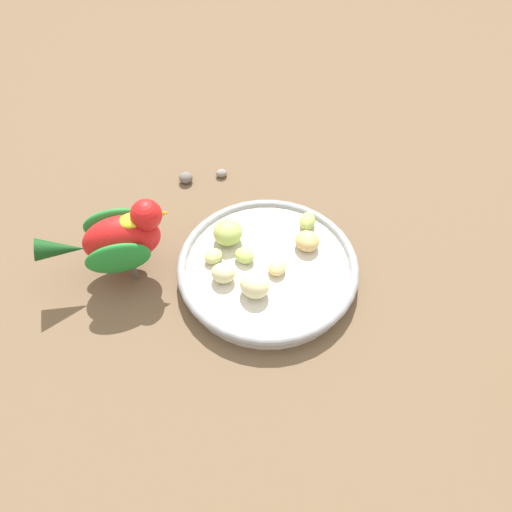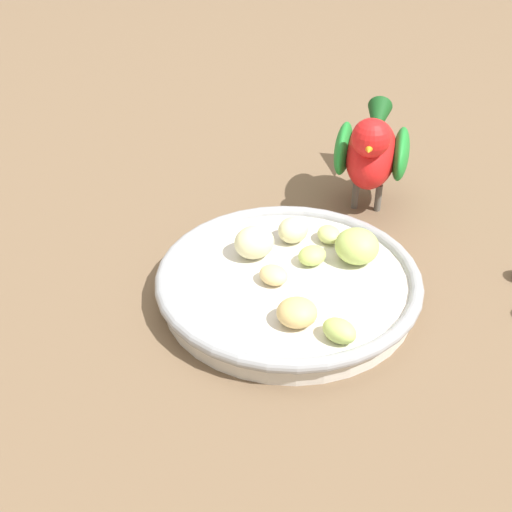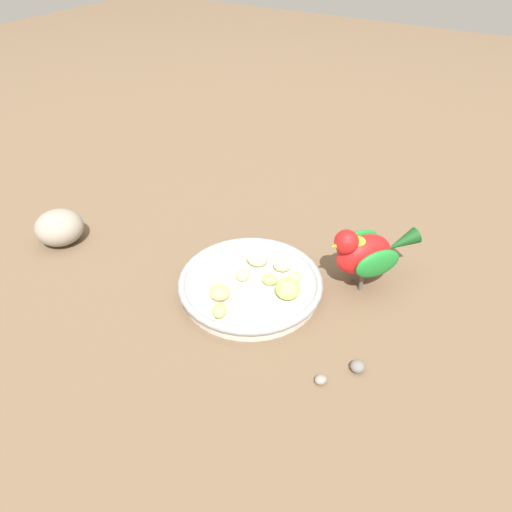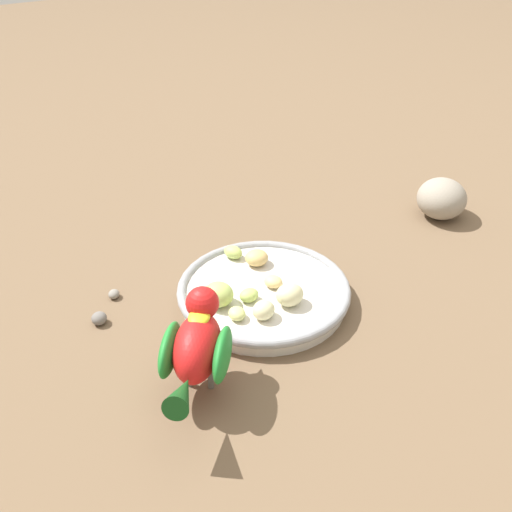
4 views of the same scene
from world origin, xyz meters
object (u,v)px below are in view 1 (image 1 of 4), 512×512
(apple_piece_0, at_px, (307,221))
(apple_piece_5, at_px, (227,233))
(apple_piece_3, at_px, (213,256))
(pebble_1, at_px, (186,178))
(apple_piece_2, at_px, (244,256))
(parrot, at_px, (119,238))
(apple_piece_1, at_px, (277,267))
(feeding_bowl, at_px, (269,267))
(apple_piece_4, at_px, (306,240))
(apple_piece_6, at_px, (223,273))
(pebble_0, at_px, (221,173))
(apple_piece_7, at_px, (255,285))

(apple_piece_0, xyz_separation_m, apple_piece_5, (0.09, -0.07, 0.01))
(apple_piece_3, relative_size, pebble_1, 1.20)
(apple_piece_5, bearing_deg, pebble_1, -113.97)
(apple_piece_0, height_order, pebble_1, apple_piece_0)
(apple_piece_2, bearing_deg, apple_piece_5, -105.91)
(parrot, bearing_deg, apple_piece_1, -19.38)
(feeding_bowl, bearing_deg, apple_piece_4, 160.88)
(apple_piece_6, xyz_separation_m, pebble_0, (-0.16, -0.14, -0.03))
(feeding_bowl, xyz_separation_m, apple_piece_2, (0.01, -0.03, 0.01))
(pebble_0, distance_m, pebble_1, 0.06)
(apple_piece_1, relative_size, apple_piece_7, 0.70)
(apple_piece_3, relative_size, apple_piece_5, 0.62)
(apple_piece_0, xyz_separation_m, apple_piece_3, (0.12, -0.06, -0.00))
(feeding_bowl, relative_size, apple_piece_4, 7.09)
(feeding_bowl, distance_m, pebble_0, 0.20)
(apple_piece_1, xyz_separation_m, apple_piece_6, (0.05, -0.04, 0.00))
(apple_piece_4, bearing_deg, apple_piece_3, -39.71)
(pebble_0, bearing_deg, apple_piece_0, 84.05)
(apple_piece_5, bearing_deg, apple_piece_2, 74.09)
(apple_piece_7, xyz_separation_m, pebble_1, (-0.10, -0.22, -0.03))
(apple_piece_1, bearing_deg, pebble_1, -105.60)
(feeding_bowl, relative_size, pebble_1, 11.24)
(apple_piece_2, bearing_deg, pebble_1, -112.33)
(apple_piece_0, bearing_deg, apple_piece_2, -15.50)
(apple_piece_6, bearing_deg, apple_piece_0, 168.56)
(apple_piece_2, height_order, pebble_0, apple_piece_2)
(apple_piece_4, distance_m, pebble_1, 0.23)
(apple_piece_2, bearing_deg, apple_piece_3, -50.38)
(feeding_bowl, bearing_deg, apple_piece_7, 16.44)
(apple_piece_2, bearing_deg, feeding_bowl, 116.98)
(apple_piece_6, xyz_separation_m, parrot, (0.06, -0.11, 0.03))
(apple_piece_3, relative_size, pebble_0, 1.45)
(apple_piece_1, xyz_separation_m, apple_piece_3, (0.04, -0.07, -0.00))
(apple_piece_3, relative_size, apple_piece_6, 0.82)
(apple_piece_2, height_order, parrot, parrot)
(apple_piece_0, xyz_separation_m, apple_piece_7, (0.13, 0.01, 0.01))
(apple_piece_5, bearing_deg, apple_piece_3, 11.74)
(apple_piece_1, height_order, pebble_0, apple_piece_1)
(apple_piece_5, bearing_deg, apple_piece_7, 62.20)
(apple_piece_2, distance_m, apple_piece_3, 0.04)
(feeding_bowl, relative_size, apple_piece_5, 5.85)
(apple_piece_6, bearing_deg, apple_piece_4, 156.13)
(pebble_0, bearing_deg, parrot, 7.80)
(apple_piece_6, height_order, pebble_0, apple_piece_6)
(apple_piece_4, distance_m, apple_piece_6, 0.12)
(apple_piece_3, height_order, parrot, parrot)
(parrot, relative_size, pebble_0, 8.53)
(apple_piece_6, bearing_deg, feeding_bowl, 151.75)
(feeding_bowl, relative_size, apple_piece_2, 8.92)
(apple_piece_3, distance_m, apple_piece_7, 0.07)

